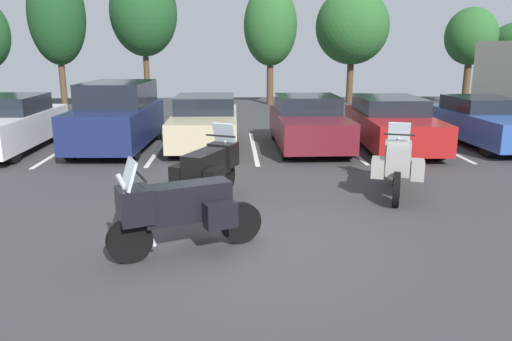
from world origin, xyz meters
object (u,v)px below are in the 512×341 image
at_px(motorcycle_second, 397,163).
at_px(car_red, 392,123).
at_px(car_navy, 117,117).
at_px(car_blue, 486,122).
at_px(car_champagne, 205,122).
at_px(car_maroon, 308,123).
at_px(motorcycle_touring, 180,208).
at_px(car_white, 8,124).
at_px(motorcycle_third, 209,168).

xyz_separation_m(motorcycle_second, car_red, (1.39, 4.76, 0.06)).
relative_size(car_navy, car_blue, 0.93).
bearing_deg(motorcycle_second, car_blue, 49.03).
distance_m(car_champagne, car_maroon, 3.03).
distance_m(motorcycle_touring, car_navy, 8.09).
distance_m(car_navy, car_blue, 10.87).
bearing_deg(car_white, car_red, -0.23).
height_order(motorcycle_third, car_navy, car_navy).
distance_m(motorcycle_third, car_red, 7.22).
height_order(car_white, car_red, car_white).
bearing_deg(car_blue, car_maroon, -177.77).
relative_size(car_champagne, car_red, 0.94).
height_order(motorcycle_second, car_red, car_red).
bearing_deg(motorcycle_touring, car_blue, 42.83).
distance_m(motorcycle_third, car_maroon, 5.77).
bearing_deg(car_navy, motorcycle_second, -36.97).
distance_m(motorcycle_third, car_champagne, 5.61).
bearing_deg(car_red, car_maroon, 179.97).
bearing_deg(car_white, car_navy, 2.55).
relative_size(motorcycle_second, car_maroon, 0.48).
bearing_deg(car_navy, car_maroon, -1.86).
bearing_deg(car_champagne, car_blue, -1.77).
height_order(car_maroon, car_blue, car_maroon).
xyz_separation_m(car_champagne, car_maroon, (2.99, -0.47, 0.02)).
height_order(motorcycle_second, car_white, car_white).
relative_size(motorcycle_third, car_champagne, 0.46).
height_order(car_white, car_blue, car_white).
height_order(car_navy, car_red, car_navy).
relative_size(motorcycle_second, car_white, 0.43).
relative_size(motorcycle_third, car_red, 0.43).
xyz_separation_m(motorcycle_touring, car_champagne, (-0.06, 7.96, 0.03)).
bearing_deg(motorcycle_third, car_blue, 33.69).
distance_m(car_white, car_champagne, 5.55).
bearing_deg(car_red, car_navy, 178.71).
bearing_deg(car_blue, motorcycle_second, -130.97).
distance_m(car_maroon, car_red, 2.45).
bearing_deg(car_white, car_blue, 0.68).
distance_m(motorcycle_second, car_white, 10.72).
height_order(motorcycle_touring, motorcycle_third, motorcycle_touring).
bearing_deg(car_champagne, car_navy, -173.41).
xyz_separation_m(car_white, car_maroon, (8.53, -0.04, -0.02)).
bearing_deg(car_white, car_maroon, -0.29).
height_order(motorcycle_touring, car_maroon, car_maroon).
distance_m(car_champagne, car_red, 5.46).
relative_size(motorcycle_third, car_maroon, 0.49).
xyz_separation_m(motorcycle_touring, motorcycle_third, (0.30, 2.36, 0.00)).
xyz_separation_m(car_white, car_champagne, (5.54, 0.42, -0.04)).
bearing_deg(car_navy, car_white, -177.45).
distance_m(motorcycle_second, car_red, 4.95).
bearing_deg(car_maroon, car_navy, 178.14).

